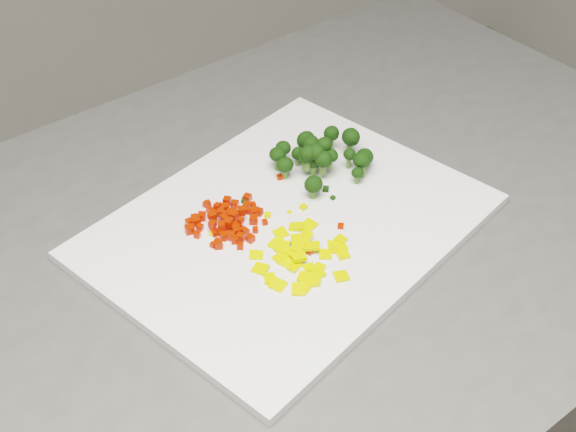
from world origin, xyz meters
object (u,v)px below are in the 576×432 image
carrot_pile (226,215)px  broccoli_pile (321,154)px  cutting_board (288,226)px  pepper_pile (300,251)px

carrot_pile → broccoli_pile: (0.14, 0.03, 0.01)m
cutting_board → pepper_pile: 0.06m
carrot_pile → pepper_pile: bearing=-63.6°
carrot_pile → broccoli_pile: broccoli_pile is taller
cutting_board → pepper_pile: (-0.02, -0.05, 0.01)m
pepper_pile → broccoli_pile: (0.10, 0.12, 0.02)m
carrot_pile → broccoli_pile: bearing=10.9°
cutting_board → carrot_pile: 0.07m
carrot_pile → pepper_pile: (0.04, -0.09, -0.01)m
cutting_board → carrot_pile: (-0.06, 0.03, 0.02)m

